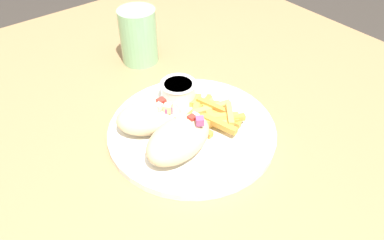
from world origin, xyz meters
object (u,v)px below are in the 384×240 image
object	(u,v)px
plate	(192,130)
pita_sandwich_far	(150,117)
pita_sandwich_near	(179,139)
fries_pile	(212,114)
sauce_ramekin	(178,90)
water_glass	(139,39)

from	to	relation	value
plate	pita_sandwich_far	distance (m)	0.08
pita_sandwich_near	fries_pile	distance (m)	0.11
sauce_ramekin	pita_sandwich_near	bearing A→B (deg)	-126.64
sauce_ramekin	water_glass	size ratio (longest dim) A/B	0.57
plate	fries_pile	xyz separation A→B (m)	(0.05, -0.00, 0.01)
plate	water_glass	bearing A→B (deg)	76.90
pita_sandwich_near	water_glass	xyz separation A→B (m)	(0.12, 0.32, 0.01)
pita_sandwich_far	water_glass	xyz separation A→B (m)	(0.13, 0.23, 0.02)
plate	sauce_ramekin	world-z (taller)	sauce_ramekin
fries_pile	plate	bearing A→B (deg)	178.14
fries_pile	sauce_ramekin	world-z (taller)	sauce_ramekin
pita_sandwich_far	sauce_ramekin	distance (m)	0.10
pita_sandwich_far	fries_pile	distance (m)	0.12
water_glass	fries_pile	bearing A→B (deg)	-93.59
pita_sandwich_far	sauce_ramekin	size ratio (longest dim) A/B	1.94
pita_sandwich_near	fries_pile	bearing A→B (deg)	6.02
fries_pile	sauce_ramekin	distance (m)	0.09
pita_sandwich_near	plate	bearing A→B (deg)	19.89
pita_sandwich_far	water_glass	distance (m)	0.27
pita_sandwich_near	pita_sandwich_far	world-z (taller)	pita_sandwich_near
plate	water_glass	xyz separation A→B (m)	(0.07, 0.28, 0.05)
pita_sandwich_near	pita_sandwich_far	xyz separation A→B (m)	(-0.00, 0.08, -0.00)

